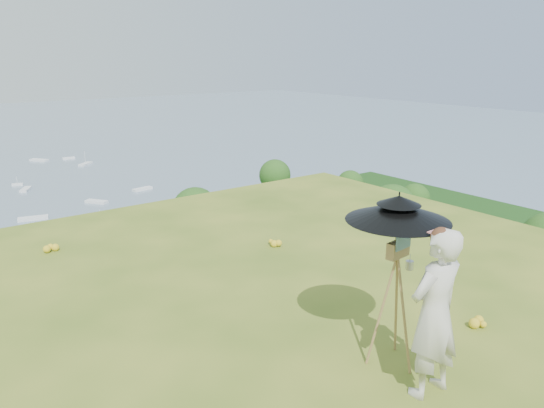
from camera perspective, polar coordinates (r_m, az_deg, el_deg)
ground at (r=6.37m, az=0.93°, el=-15.87°), size 14.00×14.00×0.00m
wildflowers at (r=6.51m, az=-0.45°, el=-14.49°), size 10.00×10.50×0.12m
painter at (r=5.56m, az=17.08°, el=-11.19°), size 0.66×0.44×1.78m
field_easel at (r=6.01m, az=13.05°, el=-9.83°), size 0.66×0.66×1.57m
sun_umbrella at (r=5.72m, az=13.35°, el=-2.03°), size 1.18×1.18×0.68m
painter_cap at (r=5.24m, az=17.81°, el=-2.97°), size 0.21×0.24×0.10m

